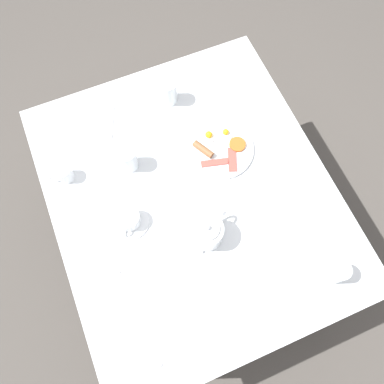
{
  "coord_description": "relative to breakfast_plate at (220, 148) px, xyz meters",
  "views": [
    {
      "loc": [
        0.19,
        0.45,
        2.06
      ],
      "look_at": [
        0.0,
        0.0,
        0.77
      ],
      "focal_mm": 35.0,
      "sensor_mm": 36.0,
      "label": 1
    }
  ],
  "objects": [
    {
      "name": "ground_plane",
      "position": [
        0.17,
        0.13,
        -0.76
      ],
      "size": [
        8.0,
        8.0,
        0.0
      ],
      "primitive_type": "plane",
      "color": "#4C4742"
    },
    {
      "name": "table",
      "position": [
        0.17,
        0.13,
        -0.07
      ],
      "size": [
        1.02,
        1.2,
        0.75
      ],
      "color": "silver",
      "rests_on": "ground_plane"
    },
    {
      "name": "breakfast_plate",
      "position": [
        0.0,
        0.0,
        0.0
      ],
      "size": [
        0.26,
        0.26,
        0.04
      ],
      "color": "white",
      "rests_on": "table"
    },
    {
      "name": "teapot_near",
      "position": [
        0.19,
        0.3,
        0.04
      ],
      "size": [
        0.19,
        0.11,
        0.13
      ],
      "rotation": [
        0.0,
        0.0,
        0.44
      ],
      "color": "white",
      "rests_on": "table"
    },
    {
      "name": "teacup_with_saucer_left",
      "position": [
        0.42,
        0.15,
        0.02
      ],
      "size": [
        0.14,
        0.14,
        0.06
      ],
      "color": "white",
      "rests_on": "table"
    },
    {
      "name": "water_glass_tall",
      "position": [
        0.34,
        -0.07,
        0.04
      ],
      "size": [
        0.07,
        0.07,
        0.1
      ],
      "color": "white",
      "rests_on": "table"
    },
    {
      "name": "water_glass_short",
      "position": [
        -0.16,
        0.59,
        0.04
      ],
      "size": [
        0.07,
        0.07,
        0.1
      ],
      "color": "white",
      "rests_on": "table"
    },
    {
      "name": "wine_glass_spare",
      "position": [
        0.1,
        -0.29,
        0.05
      ],
      "size": [
        0.07,
        0.07,
        0.11
      ],
      "color": "white",
      "rests_on": "table"
    },
    {
      "name": "creamer_jug",
      "position": [
        0.59,
        -0.11,
        0.02
      ],
      "size": [
        0.08,
        0.06,
        0.07
      ],
      "color": "white",
      "rests_on": "table"
    },
    {
      "name": "napkin_folded",
      "position": [
        -0.2,
        0.42,
        -0.0
      ],
      "size": [
        0.18,
        0.16,
        0.01
      ],
      "rotation": [
        0.0,
        0.0,
        2.72
      ],
      "color": "white",
      "rests_on": "table"
    },
    {
      "name": "fork_by_plate",
      "position": [
        0.35,
        -0.29,
        -0.01
      ],
      "size": [
        0.08,
        0.16,
        0.0
      ],
      "rotation": [
        0.0,
        0.0,
        5.9
      ],
      "color": "silver",
      "rests_on": "table"
    },
    {
      "name": "knife_by_plate",
      "position": [
        0.07,
        0.59,
        -0.01
      ],
      "size": [
        0.22,
        0.08,
        0.0
      ],
      "rotation": [
        0.0,
        0.0,
        4.44
      ],
      "color": "silver",
      "rests_on": "table"
    },
    {
      "name": "spoon_for_tea",
      "position": [
        0.54,
        0.57,
        -0.01
      ],
      "size": [
        0.11,
        0.14,
        0.0
      ],
      "rotation": [
        0.0,
        0.0,
        3.79
      ],
      "color": "silver",
      "rests_on": "table"
    },
    {
      "name": "fork_spare",
      "position": [
        0.57,
        0.25,
        -0.01
      ],
      "size": [
        0.13,
        0.12,
        0.0
      ],
      "rotation": [
        0.0,
        0.0,
        0.82
      ],
      "color": "silver",
      "rests_on": "table"
    }
  ]
}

